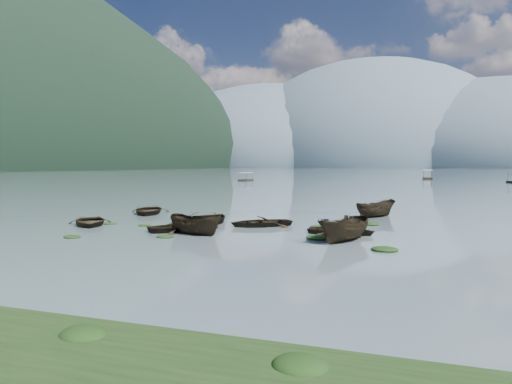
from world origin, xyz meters
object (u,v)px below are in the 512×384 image
(rowboat_3, at_px, (206,224))
(pontoon_left, at_px, (246,181))
(pontoon_centre, at_px, (427,179))
(rowboat_0, at_px, (90,225))

(rowboat_3, relative_size, pontoon_left, 0.97)
(rowboat_3, relative_size, pontoon_centre, 0.78)
(rowboat_3, bearing_deg, pontoon_centre, -94.17)
(pontoon_left, bearing_deg, rowboat_0, -71.82)
(rowboat_0, relative_size, rowboat_3, 0.80)
(rowboat_3, xyz_separation_m, pontoon_left, (-27.47, 83.50, 0.00))
(pontoon_centre, bearing_deg, rowboat_3, -97.82)
(rowboat_3, distance_m, pontoon_centre, 113.75)
(rowboat_0, bearing_deg, pontoon_centre, 40.20)
(pontoon_left, xyz_separation_m, pontoon_centre, (45.39, 28.83, 0.00))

